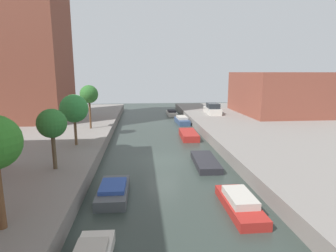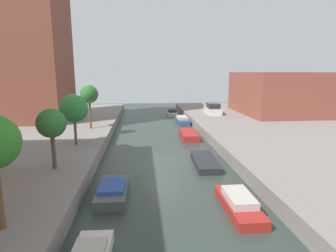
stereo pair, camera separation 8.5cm
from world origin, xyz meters
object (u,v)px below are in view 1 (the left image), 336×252
(parked_car, at_px, (212,109))
(moored_boat_right_2, at_px, (205,162))
(street_tree_2, at_px, (52,124))
(apartment_tower_far, at_px, (18,7))
(moored_boat_right_4, at_px, (182,120))
(street_tree_3, at_px, (74,109))
(street_tree_4, at_px, (89,95))
(moored_boat_right_1, at_px, (240,203))
(moored_boat_right_3, at_px, (189,135))
(moored_boat_left_2, at_px, (113,191))
(moored_boat_right_5, at_px, (172,113))
(low_block_right, at_px, (275,93))

(parked_car, height_order, moored_boat_right_2, parked_car)
(street_tree_2, relative_size, parked_car, 0.79)
(apartment_tower_far, relative_size, moored_boat_right_4, 6.10)
(street_tree_3, distance_m, parked_car, 22.96)
(apartment_tower_far, xyz_separation_m, street_tree_4, (8.80, -6.13, -9.97))
(street_tree_2, distance_m, moored_boat_right_1, 11.98)
(parked_car, height_order, moored_boat_right_4, parked_car)
(moored_boat_right_2, bearing_deg, street_tree_2, -165.90)
(moored_boat_right_3, xyz_separation_m, moored_boat_right_4, (0.55, 8.61, 0.08))
(street_tree_4, relative_size, moored_boat_left_2, 1.23)
(moored_boat_right_1, bearing_deg, apartment_tower_far, 129.40)
(moored_boat_right_4, distance_m, moored_boat_right_5, 7.70)
(parked_car, xyz_separation_m, moored_boat_right_2, (-5.60, -19.60, -1.42))
(street_tree_2, xyz_separation_m, moored_boat_right_5, (10.56, 27.80, -3.54))
(street_tree_2, relative_size, moored_boat_right_2, 0.83)
(moored_boat_right_4, bearing_deg, low_block_right, 6.38)
(moored_boat_right_1, bearing_deg, low_block_right, 60.75)
(low_block_right, bearing_deg, moored_boat_right_4, -173.62)
(street_tree_2, bearing_deg, street_tree_4, 90.00)
(low_block_right, distance_m, moored_boat_right_1, 30.28)
(street_tree_3, relative_size, moored_boat_right_3, 0.93)
(apartment_tower_far, distance_m, moored_boat_right_3, 25.24)
(street_tree_2, distance_m, moored_boat_right_3, 16.04)
(moored_boat_right_2, bearing_deg, moored_boat_right_4, 87.46)
(parked_car, height_order, moored_boat_right_1, parked_car)
(street_tree_3, distance_m, moored_boat_right_1, 15.26)
(street_tree_2, relative_size, street_tree_4, 0.82)
(apartment_tower_far, height_order, moored_boat_right_4, apartment_tower_far)
(street_tree_2, height_order, parked_car, street_tree_2)
(parked_car, xyz_separation_m, moored_boat_right_5, (-5.42, 5.60, -1.31))
(low_block_right, xyz_separation_m, moored_boat_right_5, (-14.64, 6.11, -3.65))
(street_tree_2, bearing_deg, moored_boat_right_3, 47.38)
(apartment_tower_far, relative_size, moored_boat_right_3, 5.99)
(apartment_tower_far, xyz_separation_m, parked_car, (24.78, 3.23, -13.00))
(street_tree_2, xyz_separation_m, moored_boat_right_2, (10.37, 2.60, -3.65))
(street_tree_3, bearing_deg, street_tree_2, -90.00)
(low_block_right, height_order, moored_boat_right_3, low_block_right)
(moored_boat_left_2, relative_size, moored_boat_right_2, 0.82)
(moored_boat_right_1, xyz_separation_m, moored_boat_right_3, (0.08, 16.05, -0.02))
(street_tree_4, xyz_separation_m, moored_boat_left_2, (3.83, -15.18, -4.33))
(low_block_right, relative_size, moored_boat_right_1, 3.11)
(low_block_right, xyz_separation_m, moored_boat_right_2, (-14.83, -19.09, -3.76))
(street_tree_4, bearing_deg, moored_boat_right_1, -58.83)
(apartment_tower_far, relative_size, street_tree_3, 6.43)
(moored_boat_right_1, xyz_separation_m, moored_boat_right_4, (0.63, 24.66, 0.06))
(apartment_tower_far, bearing_deg, low_block_right, 4.57)
(street_tree_3, distance_m, moored_boat_right_5, 24.61)
(apartment_tower_far, bearing_deg, street_tree_2, -65.11)
(street_tree_2, relative_size, moored_boat_right_5, 0.91)
(moored_boat_right_4, bearing_deg, street_tree_2, -118.98)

